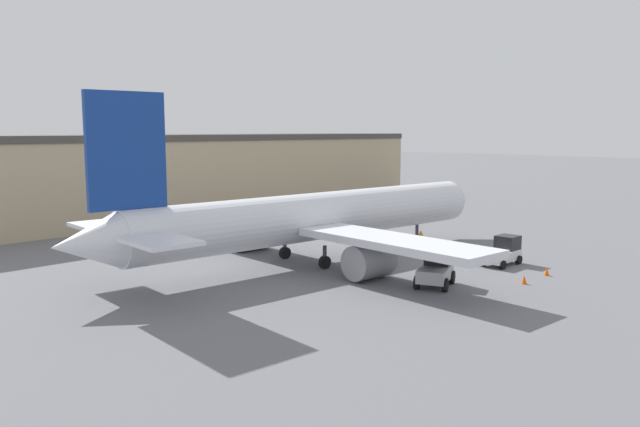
% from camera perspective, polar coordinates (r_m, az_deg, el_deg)
% --- Properties ---
extents(ground_plane, '(400.00, 400.00, 0.00)m').
position_cam_1_polar(ground_plane, '(46.37, 0.00, -4.32)').
color(ground_plane, slate).
extents(terminal_building, '(64.16, 13.51, 9.12)m').
position_cam_1_polar(terminal_building, '(76.08, -11.14, 3.69)').
color(terminal_building, tan).
rests_on(terminal_building, ground_plane).
extents(airplane, '(37.50, 31.25, 11.79)m').
position_cam_1_polar(airplane, '(45.13, -0.98, -0.43)').
color(airplane, silver).
rests_on(airplane, ground_plane).
extents(ground_crew_worker, '(0.36, 0.36, 1.62)m').
position_cam_1_polar(ground_crew_worker, '(50.64, 9.19, -2.41)').
color(ground_crew_worker, '#1E2338').
rests_on(ground_crew_worker, ground_plane).
extents(baggage_tug, '(3.44, 1.94, 2.02)m').
position_cam_1_polar(baggage_tug, '(46.82, 16.39, -3.36)').
color(baggage_tug, silver).
rests_on(baggage_tug, ground_plane).
extents(belt_loader_truck, '(3.52, 2.92, 2.33)m').
position_cam_1_polar(belt_loader_truck, '(39.50, 10.55, -4.92)').
color(belt_loader_truck, '#B2B2B7').
rests_on(belt_loader_truck, ground_plane).
extents(safety_cone_near, '(0.36, 0.36, 0.55)m').
position_cam_1_polar(safety_cone_near, '(44.28, 20.02, -5.00)').
color(safety_cone_near, '#EF590F').
rests_on(safety_cone_near, ground_plane).
extents(safety_cone_far, '(0.36, 0.36, 0.55)m').
position_cam_1_polar(safety_cone_far, '(41.44, 18.16, -5.77)').
color(safety_cone_far, '#EF590F').
rests_on(safety_cone_far, ground_plane).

